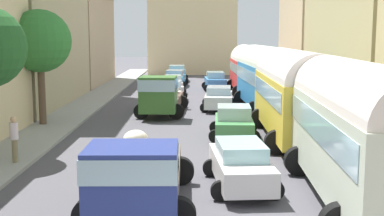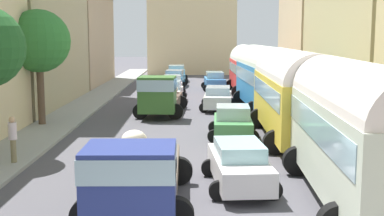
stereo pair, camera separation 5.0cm
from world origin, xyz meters
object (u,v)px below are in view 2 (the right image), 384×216
Objects in this scene: car_5 at (233,122)px; car_6 at (218,98)px; cargo_truck_1 at (161,95)px; car_3 at (177,73)px; parked_bus_2 at (265,75)px; parked_bus_3 at (249,68)px; car_7 at (215,81)px; pedestrian_1 at (13,137)px; parked_bus_0 at (356,126)px; car_2 at (175,78)px; cargo_truck_0 at (136,173)px; car_0 at (170,92)px; car_1 at (173,84)px; car_4 at (239,164)px; parked_bus_1 at (293,91)px.

car_5 reaches higher than car_6.
car_3 is (0.25, 22.92, -0.43)m from cargo_truck_1.
parked_bus_2 reaches higher than parked_bus_3.
parked_bus_2 reaches higher than car_7.
pedestrian_1 is (-4.71, -11.58, -0.18)m from cargo_truck_1.
car_2 is at bearing 100.56° from parked_bus_0.
cargo_truck_1 is (-0.37, 16.70, 0.11)m from cargo_truck_0.
parked_bus_0 is 27.00m from parked_bus_3.
car_5 is at bearing 105.96° from parked_bus_0.
car_0 is (-6.20, 22.25, -1.52)m from parked_bus_0.
parked_bus_2 is 2.49× the size of car_1.
parked_bus_3 is 1.30× the size of cargo_truck_0.
parked_bus_0 reaches higher than car_1.
car_4 is (3.10, -37.14, -0.08)m from car_3.
car_3 reaches higher than car_5.
parked_bus_1 is 2.33× the size of car_0.
car_6 is (3.30, -20.19, -0.07)m from car_3.
pedestrian_1 is (-11.16, -22.75, -1.09)m from parked_bus_3.
car_6 is 11.62m from car_7.
car_1 is at bearing 122.45° from parked_bus_2.
car_3 is 1.17× the size of car_5.
car_2 is 1.02× the size of car_7.
car_1 is at bearing -90.00° from car_3.
cargo_truck_0 is at bearing -89.83° from car_3.
parked_bus_0 is 2.61× the size of car_5.
car_1 is 26.33m from car_4.
car_6 is at bearing -70.26° from car_1.
car_5 is 9.91m from pedestrian_1.
parked_bus_1 reaches higher than cargo_truck_1.
parked_bus_0 is 17.12m from cargo_truck_1.
parked_bus_3 reaches higher than pedestrian_1.
parked_bus_2 is (-0.00, 18.00, -0.01)m from parked_bus_0.
car_0 is 8.70m from car_7.
parked_bus_3 reaches higher than car_4.
car_7 is (0.29, 11.62, 0.04)m from car_6.
car_4 is 1.03× the size of car_7.
pedestrian_1 is at bearing 134.76° from cargo_truck_0.
parked_bus_2 is 9.15m from car_5.
car_5 reaches higher than car_4.
car_0 is at bearing 115.08° from parked_bus_1.
cargo_truck_0 is (-6.08, -0.87, -1.13)m from parked_bus_0.
parked_bus_2 is 2.15× the size of car_3.
car_7 is 27.30m from pedestrian_1.
car_3 is at bearing 90.00° from car_1.
car_6 is at bearing 169.02° from parked_bus_2.
car_7 is at bearing -40.55° from car_2.
parked_bus_1 is at bearing -90.00° from parked_bus_3.
cargo_truck_0 is 1.59× the size of car_3.
parked_bus_2 is 2.20× the size of car_2.
car_1 is (-6.20, 18.75, -1.51)m from parked_bus_1.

